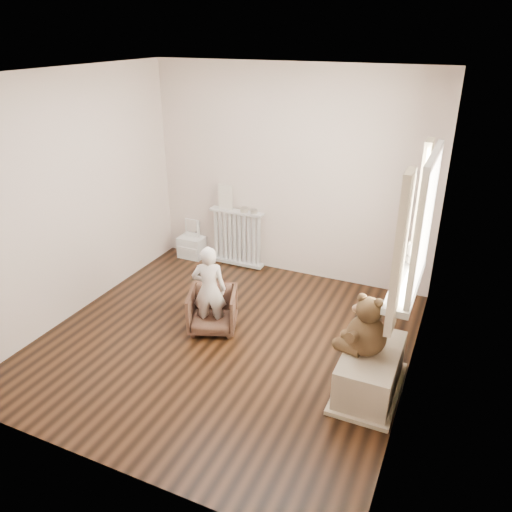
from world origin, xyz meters
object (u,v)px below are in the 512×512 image
at_px(teddy_bear, 367,327).
at_px(toy_vanity, 191,238).
at_px(toy_bench, 370,371).
at_px(child, 209,290).
at_px(plush_cat, 413,254).
at_px(armchair, 213,310).
at_px(radiator, 237,238).

bearing_deg(teddy_bear, toy_vanity, 158.24).
bearing_deg(teddy_bear, toy_bench, 46.04).
bearing_deg(child, plush_cat, 176.64).
relative_size(toy_bench, teddy_bear, 1.61).
distance_m(toy_vanity, child, 1.95).
xyz_separation_m(child, plush_cat, (1.88, 0.60, 0.50)).
height_order(child, plush_cat, plush_cat).
xyz_separation_m(armchair, child, (0.00, -0.05, 0.27)).
bearing_deg(child, armchair, -111.08).
xyz_separation_m(armchair, plush_cat, (1.88, 0.55, 0.77)).
relative_size(radiator, teddy_bear, 1.43).
height_order(armchair, toy_bench, armchair).
relative_size(toy_bench, plush_cat, 2.91).
relative_size(child, plush_cat, 3.20).
distance_m(teddy_bear, plush_cat, 0.98).
xyz_separation_m(toy_vanity, armchair, (1.16, -1.50, -0.05)).
relative_size(radiator, armchair, 1.55).
distance_m(toy_bench, plush_cat, 1.18).
distance_m(child, plush_cat, 2.03).
distance_m(toy_vanity, teddy_bear, 3.41).
distance_m(toy_bench, teddy_bear, 0.48).
height_order(toy_vanity, teddy_bear, teddy_bear).
distance_m(toy_vanity, plush_cat, 3.26).
distance_m(armchair, plush_cat, 2.10).
relative_size(toy_vanity, child, 0.56).
xyz_separation_m(radiator, armchair, (0.46, -1.53, -0.16)).
bearing_deg(armchair, radiator, 85.68).
distance_m(radiator, teddy_bear, 2.86).
distance_m(child, toy_bench, 1.78).
bearing_deg(child, teddy_bear, 148.84).
bearing_deg(armchair, toy_vanity, 106.54).
xyz_separation_m(radiator, plush_cat, (2.34, -0.98, 0.61)).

